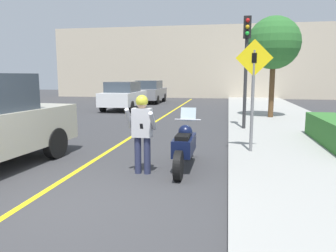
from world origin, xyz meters
The scene contains 11 objects.
ground_plane centered at (0.00, 0.00, 0.00)m, with size 80.00×80.00×0.00m, color #38383A.
sidewalk_curb centered at (4.80, 4.00, 0.06)m, with size 4.40×44.00×0.12m.
road_center_line centered at (-0.60, 6.00, 0.00)m, with size 0.12×36.00×0.01m.
building_backdrop centered at (0.00, 26.00, 3.25)m, with size 28.00×1.20×6.50m.
motorcycle centered at (1.64, 2.38, 0.50)m, with size 0.62×2.35×1.28m.
person_biker centered at (0.83, 1.81, 1.00)m, with size 0.59×0.46×1.65m.
crossing_sign centered at (3.16, 3.81, 1.80)m, with size 0.91×0.08×2.80m.
traffic_light centered at (3.15, 7.56, 2.87)m, with size 0.26×0.30×3.98m.
street_tree centered at (4.53, 11.19, 3.48)m, with size 2.37×2.37×4.58m.
parked_car_white centered at (-3.60, 14.19, 0.86)m, with size 1.88×4.20×1.68m.
parked_car_grey centered at (-3.27, 19.49, 0.86)m, with size 1.88×4.20×1.68m.
Camera 1 is at (2.55, -4.63, 2.03)m, focal length 35.00 mm.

